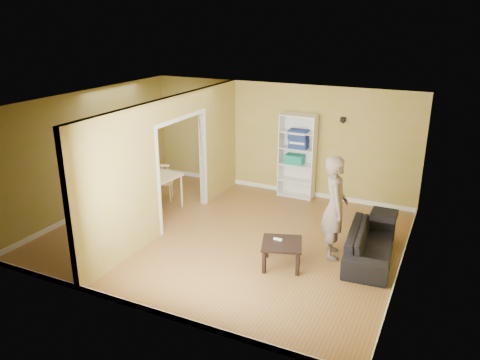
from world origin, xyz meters
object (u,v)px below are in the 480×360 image
(coffee_table, at_px, (282,246))
(bookshelf, at_px, (298,156))
(chair_left, at_px, (124,181))
(dining_table, at_px, (150,177))
(person, at_px, (335,199))
(chair_far, at_px, (165,181))
(sofa, at_px, (371,239))
(chair_near, at_px, (136,196))

(coffee_table, bearing_deg, bookshelf, 104.61)
(bookshelf, distance_m, coffee_table, 3.44)
(coffee_table, relative_size, chair_left, 0.69)
(chair_left, bearing_deg, dining_table, 99.92)
(person, relative_size, chair_far, 2.41)
(person, relative_size, dining_table, 1.72)
(sofa, xyz_separation_m, chair_near, (-4.81, -0.30, 0.12))
(person, xyz_separation_m, bookshelf, (-1.53, 2.52, -0.10))
(dining_table, distance_m, chair_far, 0.60)
(person, distance_m, chair_near, 4.22)
(dining_table, height_order, chair_near, chair_near)
(sofa, height_order, bookshelf, bookshelf)
(sofa, relative_size, chair_far, 2.13)
(bookshelf, relative_size, coffee_table, 2.96)
(chair_left, relative_size, chair_near, 1.00)
(coffee_table, xyz_separation_m, chair_left, (-4.31, 1.26, 0.11))
(chair_far, bearing_deg, bookshelf, -174.57)
(coffee_table, xyz_separation_m, chair_far, (-3.54, 1.74, 0.07))
(sofa, bearing_deg, person, 100.04)
(coffee_table, distance_m, chair_far, 3.95)
(person, bearing_deg, dining_table, 64.20)
(sofa, distance_m, chair_near, 4.82)
(bookshelf, height_order, chair_left, bookshelf)
(bookshelf, bearing_deg, sofa, -47.45)
(coffee_table, distance_m, dining_table, 3.76)
(coffee_table, distance_m, chair_near, 3.56)
(person, height_order, bookshelf, person)
(chair_far, bearing_deg, coffee_table, 129.55)
(person, relative_size, bookshelf, 1.10)
(person, relative_size, chair_left, 2.24)
(chair_far, bearing_deg, chair_near, 67.56)
(sofa, bearing_deg, dining_table, 81.82)
(person, height_order, dining_table, person)
(sofa, height_order, dining_table, dining_table)
(chair_near, bearing_deg, chair_far, 90.23)
(dining_table, xyz_separation_m, chair_far, (0.00, 0.54, -0.26))
(person, xyz_separation_m, chair_near, (-4.18, -0.13, -0.60))
(person, bearing_deg, chair_far, 57.09)
(coffee_table, bearing_deg, dining_table, 161.24)
(chair_far, bearing_deg, sofa, 146.15)
(coffee_table, distance_m, chair_left, 4.50)
(person, xyz_separation_m, chair_left, (-4.99, 0.51, -0.60))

